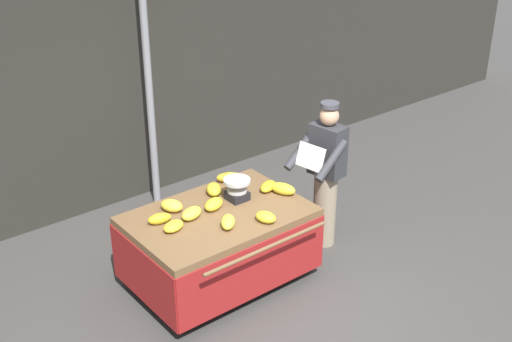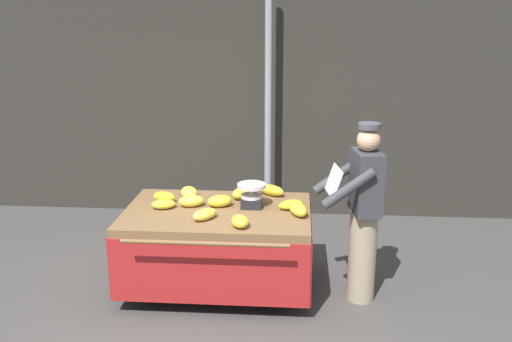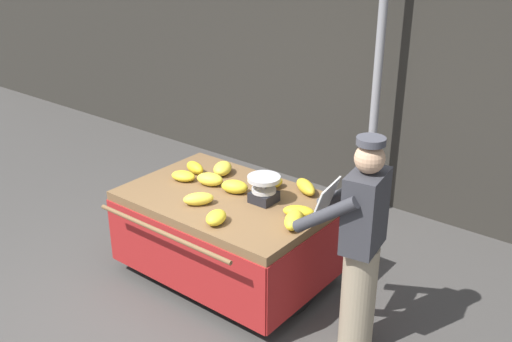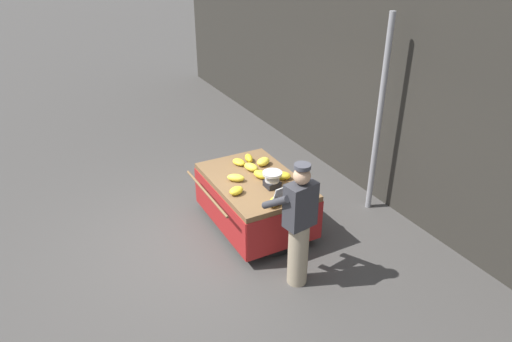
{
  "view_description": "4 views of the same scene",
  "coord_description": "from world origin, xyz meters",
  "px_view_note": "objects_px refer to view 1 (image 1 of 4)",
  "views": [
    {
      "loc": [
        -3.37,
        -3.93,
        4.13
      ],
      "look_at": [
        0.42,
        0.83,
        1.15
      ],
      "focal_mm": 46.64,
      "sensor_mm": 36.0,
      "label": 1
    },
    {
      "loc": [
        0.7,
        -4.2,
        2.65
      ],
      "look_at": [
        0.3,
        0.97,
        1.18
      ],
      "focal_mm": 39.29,
      "sensor_mm": 36.0,
      "label": 2
    },
    {
      "loc": [
        2.99,
        -2.61,
        3.05
      ],
      "look_at": [
        0.16,
        0.97,
        1.07
      ],
      "focal_mm": 41.19,
      "sensor_mm": 36.0,
      "label": 3
    },
    {
      "loc": [
        5.34,
        -2.01,
        4.16
      ],
      "look_at": [
        0.12,
        0.76,
        1.06
      ],
      "focal_mm": 33.24,
      "sensor_mm": 36.0,
      "label": 4
    }
  ],
  "objects_px": {
    "banana_bunch_0": "(174,226)",
    "banana_bunch_4": "(230,177)",
    "banana_bunch_7": "(283,189)",
    "banana_bunch_3": "(192,213)",
    "banana_bunch_6": "(228,222)",
    "banana_bunch_2": "(268,186)",
    "weighing_scale": "(237,189)",
    "street_pole": "(149,87)",
    "banana_bunch_9": "(266,217)",
    "banana_bunch_10": "(214,189)",
    "vendor_person": "(325,175)",
    "banana_bunch_5": "(172,206)",
    "banana_bunch_8": "(214,204)",
    "banana_bunch_1": "(160,219)",
    "banana_cart": "(219,231)"
  },
  "relations": [
    {
      "from": "banana_bunch_4",
      "to": "banana_cart",
      "type": "bearing_deg",
      "value": -136.28
    },
    {
      "from": "banana_bunch_5",
      "to": "banana_bunch_0",
      "type": "bearing_deg",
      "value": -119.76
    },
    {
      "from": "banana_bunch_3",
      "to": "banana_bunch_7",
      "type": "distance_m",
      "value": 1.05
    },
    {
      "from": "banana_bunch_5",
      "to": "banana_bunch_8",
      "type": "xyz_separation_m",
      "value": [
        0.35,
        -0.24,
        -0.0
      ]
    },
    {
      "from": "banana_bunch_0",
      "to": "banana_bunch_7",
      "type": "height_order",
      "value": "banana_bunch_7"
    },
    {
      "from": "banana_bunch_2",
      "to": "banana_bunch_5",
      "type": "distance_m",
      "value": 1.07
    },
    {
      "from": "banana_bunch_6",
      "to": "vendor_person",
      "type": "distance_m",
      "value": 1.46
    },
    {
      "from": "banana_bunch_0",
      "to": "banana_bunch_10",
      "type": "bearing_deg",
      "value": 26.31
    },
    {
      "from": "banana_bunch_0",
      "to": "banana_bunch_4",
      "type": "relative_size",
      "value": 0.78
    },
    {
      "from": "banana_bunch_2",
      "to": "weighing_scale",
      "type": "bearing_deg",
      "value": 174.44
    },
    {
      "from": "banana_bunch_4",
      "to": "banana_bunch_7",
      "type": "height_order",
      "value": "banana_bunch_7"
    },
    {
      "from": "street_pole",
      "to": "weighing_scale",
      "type": "xyz_separation_m",
      "value": [
        -0.06,
        -1.8,
        -0.61
      ]
    },
    {
      "from": "banana_bunch_8",
      "to": "banana_cart",
      "type": "bearing_deg",
      "value": -97.66
    },
    {
      "from": "banana_bunch_2",
      "to": "banana_bunch_8",
      "type": "xyz_separation_m",
      "value": [
        -0.69,
        0.02,
        0.01
      ]
    },
    {
      "from": "street_pole",
      "to": "weighing_scale",
      "type": "distance_m",
      "value": 1.91
    },
    {
      "from": "banana_bunch_6",
      "to": "weighing_scale",
      "type": "bearing_deg",
      "value": 43.72
    },
    {
      "from": "banana_cart",
      "to": "banana_bunch_10",
      "type": "relative_size",
      "value": 7.54
    },
    {
      "from": "banana_bunch_1",
      "to": "banana_bunch_2",
      "type": "distance_m",
      "value": 1.27
    },
    {
      "from": "banana_bunch_2",
      "to": "banana_bunch_9",
      "type": "relative_size",
      "value": 1.18
    },
    {
      "from": "banana_bunch_1",
      "to": "weighing_scale",
      "type": "bearing_deg",
      "value": -5.17
    },
    {
      "from": "banana_bunch_2",
      "to": "banana_bunch_3",
      "type": "relative_size",
      "value": 1.03
    },
    {
      "from": "banana_bunch_5",
      "to": "banana_bunch_10",
      "type": "height_order",
      "value": "banana_bunch_5"
    },
    {
      "from": "banana_bunch_0",
      "to": "banana_bunch_4",
      "type": "height_order",
      "value": "banana_bunch_4"
    },
    {
      "from": "banana_bunch_3",
      "to": "banana_bunch_8",
      "type": "relative_size",
      "value": 1.03
    },
    {
      "from": "banana_bunch_3",
      "to": "banana_bunch_6",
      "type": "height_order",
      "value": "banana_bunch_3"
    },
    {
      "from": "banana_bunch_9",
      "to": "banana_bunch_8",
      "type": "bearing_deg",
      "value": 115.77
    },
    {
      "from": "banana_bunch_0",
      "to": "banana_bunch_6",
      "type": "bearing_deg",
      "value": -31.0
    },
    {
      "from": "banana_bunch_2",
      "to": "banana_bunch_7",
      "type": "height_order",
      "value": "banana_bunch_7"
    },
    {
      "from": "banana_bunch_10",
      "to": "banana_bunch_3",
      "type": "bearing_deg",
      "value": -149.07
    },
    {
      "from": "street_pole",
      "to": "banana_bunch_7",
      "type": "height_order",
      "value": "street_pole"
    },
    {
      "from": "banana_bunch_2",
      "to": "banana_bunch_4",
      "type": "bearing_deg",
      "value": 116.89
    },
    {
      "from": "banana_bunch_4",
      "to": "banana_bunch_7",
      "type": "distance_m",
      "value": 0.63
    },
    {
      "from": "street_pole",
      "to": "banana_bunch_2",
      "type": "distance_m",
      "value": 1.99
    },
    {
      "from": "banana_bunch_4",
      "to": "banana_bunch_3",
      "type": "bearing_deg",
      "value": -152.3
    },
    {
      "from": "banana_bunch_7",
      "to": "banana_bunch_9",
      "type": "distance_m",
      "value": 0.61
    },
    {
      "from": "weighing_scale",
      "to": "banana_bunch_6",
      "type": "relative_size",
      "value": 1.09
    },
    {
      "from": "street_pole",
      "to": "banana_bunch_9",
      "type": "bearing_deg",
      "value": -92.9
    },
    {
      "from": "weighing_scale",
      "to": "banana_bunch_9",
      "type": "distance_m",
      "value": 0.55
    },
    {
      "from": "banana_bunch_2",
      "to": "banana_bunch_8",
      "type": "distance_m",
      "value": 0.69
    },
    {
      "from": "banana_bunch_10",
      "to": "vendor_person",
      "type": "relative_size",
      "value": 0.14
    },
    {
      "from": "banana_bunch_2",
      "to": "banana_bunch_3",
      "type": "xyz_separation_m",
      "value": [
        -0.97,
        0.0,
        0.01
      ]
    },
    {
      "from": "banana_bunch_3",
      "to": "banana_bunch_4",
      "type": "height_order",
      "value": "same"
    },
    {
      "from": "banana_bunch_1",
      "to": "banana_bunch_8",
      "type": "bearing_deg",
      "value": -9.65
    },
    {
      "from": "banana_bunch_6",
      "to": "banana_bunch_10",
      "type": "xyz_separation_m",
      "value": [
        0.28,
        0.63,
        0.01
      ]
    },
    {
      "from": "banana_bunch_9",
      "to": "street_pole",
      "type": "bearing_deg",
      "value": 87.1
    },
    {
      "from": "banana_bunch_3",
      "to": "banana_bunch_10",
      "type": "bearing_deg",
      "value": 30.93
    },
    {
      "from": "weighing_scale",
      "to": "banana_bunch_9",
      "type": "xyz_separation_m",
      "value": [
        -0.06,
        -0.54,
        -0.07
      ]
    },
    {
      "from": "banana_bunch_5",
      "to": "banana_bunch_8",
      "type": "relative_size",
      "value": 1.0
    },
    {
      "from": "banana_bunch_7",
      "to": "banana_bunch_8",
      "type": "relative_size",
      "value": 1.18
    },
    {
      "from": "banana_bunch_6",
      "to": "banana_bunch_8",
      "type": "relative_size",
      "value": 1.07
    }
  ]
}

